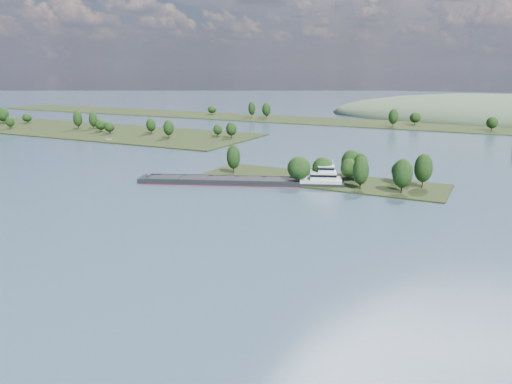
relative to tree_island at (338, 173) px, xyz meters
The scene contains 7 objects.
ground 59.89m from the tree_island, 97.10° to the right, with size 1800.00×1800.00×0.00m, color #324457.
tree_island is the anchor object (origin of this frame).
left_bank 249.67m from the tree_island, 161.13° to the left, with size 300.00×80.00×15.75m.
back_shoreline 220.46m from the tree_island, 89.88° to the left, with size 900.00×60.00×15.71m.
hill_west 325.04m from the tree_island, 80.68° to the left, with size 320.00×160.00×44.00m, color #3F5339.
cargo_barge 33.42m from the tree_island, 151.06° to the right, with size 80.06×38.53×11.10m.
motorboat 172.35m from the tree_island, 163.70° to the left, with size 2.06×5.48×2.12m, color silver.
Camera 1 is at (65.99, -10.11, 45.28)m, focal length 35.00 mm.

